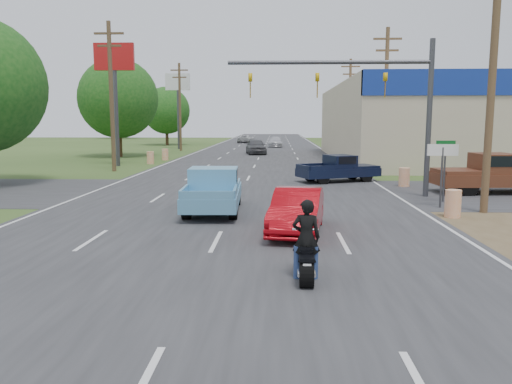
{
  "coord_description": "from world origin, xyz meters",
  "views": [
    {
      "loc": [
        1.73,
        -5.8,
        3.41
      ],
      "look_at": [
        1.1,
        9.03,
        1.3
      ],
      "focal_mm": 35.0,
      "sensor_mm": 36.0,
      "label": 1
    }
  ],
  "objects_px": {
    "blue_pickup": "(214,189)",
    "navy_pickup": "(340,168)",
    "red_convertible": "(297,211)",
    "distant_car_silver": "(275,142)",
    "brown_pickup": "(493,173)",
    "distant_car_white": "(246,139)",
    "motorcycle": "(306,260)",
    "distant_car_grey": "(256,146)",
    "rider": "(306,242)"
  },
  "relations": [
    {
      "from": "distant_car_grey",
      "to": "distant_car_silver",
      "type": "relative_size",
      "value": 1.01
    },
    {
      "from": "blue_pickup",
      "to": "rider",
      "type": "bearing_deg",
      "value": -71.85
    },
    {
      "from": "motorcycle",
      "to": "distant_car_grey",
      "type": "xyz_separation_m",
      "value": [
        -2.86,
        41.76,
        0.36
      ]
    },
    {
      "from": "rider",
      "to": "brown_pickup",
      "type": "bearing_deg",
      "value": -123.98
    },
    {
      "from": "rider",
      "to": "distant_car_silver",
      "type": "bearing_deg",
      "value": -87.68
    },
    {
      "from": "distant_car_grey",
      "to": "rider",
      "type": "bearing_deg",
      "value": -94.45
    },
    {
      "from": "rider",
      "to": "distant_car_white",
      "type": "xyz_separation_m",
      "value": [
        -5.65,
        69.32,
        -0.2
      ]
    },
    {
      "from": "distant_car_silver",
      "to": "navy_pickup",
      "type": "bearing_deg",
      "value": -83.55
    },
    {
      "from": "distant_car_grey",
      "to": "distant_car_white",
      "type": "xyz_separation_m",
      "value": [
        -2.79,
        27.6,
        -0.17
      ]
    },
    {
      "from": "distant_car_grey",
      "to": "distant_car_silver",
      "type": "bearing_deg",
      "value": 74.14
    },
    {
      "from": "distant_car_white",
      "to": "rider",
      "type": "bearing_deg",
      "value": 102.73
    },
    {
      "from": "blue_pickup",
      "to": "navy_pickup",
      "type": "height_order",
      "value": "blue_pickup"
    },
    {
      "from": "red_convertible",
      "to": "distant_car_silver",
      "type": "relative_size",
      "value": 0.87
    },
    {
      "from": "blue_pickup",
      "to": "red_convertible",
      "type": "bearing_deg",
      "value": -52.06
    },
    {
      "from": "distant_car_grey",
      "to": "distant_car_silver",
      "type": "xyz_separation_m",
      "value": [
        1.98,
        15.05,
        -0.13
      ]
    },
    {
      "from": "motorcycle",
      "to": "distant_car_silver",
      "type": "relative_size",
      "value": 0.42
    },
    {
      "from": "navy_pickup",
      "to": "distant_car_silver",
      "type": "xyz_separation_m",
      "value": [
        -3.82,
        38.95,
        -0.09
      ]
    },
    {
      "from": "motorcycle",
      "to": "red_convertible",
      "type": "bearing_deg",
      "value": 91.54
    },
    {
      "from": "red_convertible",
      "to": "brown_pickup",
      "type": "distance_m",
      "value": 13.22
    },
    {
      "from": "distant_car_silver",
      "to": "distant_car_white",
      "type": "relative_size",
      "value": 1.03
    },
    {
      "from": "motorcycle",
      "to": "distant_car_white",
      "type": "distance_m",
      "value": 69.59
    },
    {
      "from": "red_convertible",
      "to": "distant_car_silver",
      "type": "bearing_deg",
      "value": 99.07
    },
    {
      "from": "motorcycle",
      "to": "navy_pickup",
      "type": "relative_size",
      "value": 0.4
    },
    {
      "from": "distant_car_grey",
      "to": "red_convertible",
      "type": "bearing_deg",
      "value": -93.98
    },
    {
      "from": "red_convertible",
      "to": "brown_pickup",
      "type": "xyz_separation_m",
      "value": [
        9.68,
        9.0,
        0.29
      ]
    },
    {
      "from": "brown_pickup",
      "to": "distant_car_silver",
      "type": "xyz_separation_m",
      "value": [
        -10.56,
        43.17,
        -0.28
      ]
    },
    {
      "from": "brown_pickup",
      "to": "distant_car_silver",
      "type": "relative_size",
      "value": 1.26
    },
    {
      "from": "rider",
      "to": "blue_pickup",
      "type": "height_order",
      "value": "blue_pickup"
    },
    {
      "from": "navy_pickup",
      "to": "brown_pickup",
      "type": "relative_size",
      "value": 0.84
    },
    {
      "from": "red_convertible",
      "to": "rider",
      "type": "bearing_deg",
      "value": -81.76
    },
    {
      "from": "brown_pickup",
      "to": "distant_car_white",
      "type": "bearing_deg",
      "value": 11.45
    },
    {
      "from": "blue_pickup",
      "to": "brown_pickup",
      "type": "distance_m",
      "value": 13.81
    },
    {
      "from": "navy_pickup",
      "to": "brown_pickup",
      "type": "xyz_separation_m",
      "value": [
        6.74,
        -4.22,
        0.19
      ]
    },
    {
      "from": "rider",
      "to": "navy_pickup",
      "type": "xyz_separation_m",
      "value": [
        2.93,
        17.82,
        -0.06
      ]
    },
    {
      "from": "navy_pickup",
      "to": "motorcycle",
      "type": "bearing_deg",
      "value": -32.57
    },
    {
      "from": "red_convertible",
      "to": "distant_car_grey",
      "type": "distance_m",
      "value": 37.23
    },
    {
      "from": "rider",
      "to": "brown_pickup",
      "type": "relative_size",
      "value": 0.28
    },
    {
      "from": "rider",
      "to": "blue_pickup",
      "type": "xyz_separation_m",
      "value": [
        -3.04,
        8.19,
        0.01
      ]
    },
    {
      "from": "rider",
      "to": "navy_pickup",
      "type": "height_order",
      "value": "rider"
    },
    {
      "from": "navy_pickup",
      "to": "distant_car_grey",
      "type": "bearing_deg",
      "value": 170.39
    },
    {
      "from": "navy_pickup",
      "to": "distant_car_white",
      "type": "xyz_separation_m",
      "value": [
        -8.59,
        51.51,
        -0.14
      ]
    },
    {
      "from": "motorcycle",
      "to": "brown_pickup",
      "type": "height_order",
      "value": "brown_pickup"
    },
    {
      "from": "red_convertible",
      "to": "distant_car_white",
      "type": "distance_m",
      "value": 64.97
    },
    {
      "from": "brown_pickup",
      "to": "distant_car_white",
      "type": "relative_size",
      "value": 1.29
    },
    {
      "from": "blue_pickup",
      "to": "navy_pickup",
      "type": "relative_size",
      "value": 1.04
    },
    {
      "from": "brown_pickup",
      "to": "distant_car_silver",
      "type": "bearing_deg",
      "value": 9.82
    },
    {
      "from": "blue_pickup",
      "to": "distant_car_silver",
      "type": "xyz_separation_m",
      "value": [
        2.15,
        48.58,
        -0.17
      ]
    },
    {
      "from": "motorcycle",
      "to": "brown_pickup",
      "type": "xyz_separation_m",
      "value": [
        9.67,
        13.64,
        0.52
      ]
    },
    {
      "from": "distant_car_grey",
      "to": "navy_pickup",
      "type": "bearing_deg",
      "value": -84.75
    },
    {
      "from": "motorcycle",
      "to": "rider",
      "type": "bearing_deg",
      "value": 90.0
    }
  ]
}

